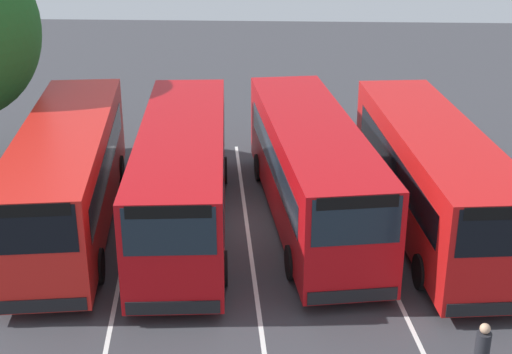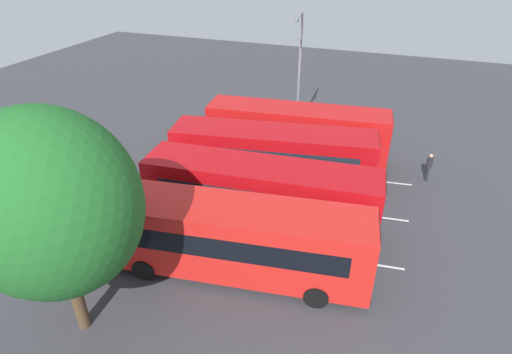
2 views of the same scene
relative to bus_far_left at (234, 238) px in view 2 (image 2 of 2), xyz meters
The scene contains 11 objects.
ground_plane 5.83m from the bus_far_left, 94.04° to the left, with size 70.63×70.63×0.00m, color #38383D.
bus_far_left is the anchor object (origin of this frame).
bus_center_left 3.58m from the bus_far_left, 91.62° to the left, with size 11.36×3.45×3.32m.
bus_center_right 7.59m from the bus_far_left, 95.97° to the left, with size 11.44×4.35×3.32m.
bus_far_right 11.25m from the bus_far_left, 92.00° to the left, with size 11.39×3.73×3.32m.
pedestrian 13.34m from the bus_far_left, 55.39° to the left, with size 0.43×0.43×1.72m.
street_lamp 15.19m from the bus_far_left, 95.45° to the left, with size 0.46×2.68×8.31m.
depot_tree 7.12m from the bus_far_left, 132.32° to the right, with size 5.91×5.32×8.51m.
lane_stripe_outer_left 2.58m from the bus_far_left, 102.33° to the left, with size 14.57×0.12×0.01m, color silver.
lane_stripe_inner_left 5.83m from the bus_far_left, 94.04° to the left, with size 14.57×0.12×0.01m, color silver.
lane_stripe_inner_right 9.44m from the bus_far_left, 92.41° to the left, with size 14.57×0.12×0.01m, color silver.
Camera 2 is at (5.90, -17.96, 12.62)m, focal length 29.51 mm.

